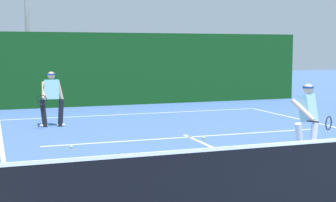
% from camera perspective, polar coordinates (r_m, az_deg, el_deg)
% --- Properties ---
extents(court_line_baseline_far, '(9.51, 0.10, 0.01)m').
position_cam_1_polar(court_line_baseline_far, '(18.02, -3.59, -1.48)').
color(court_line_baseline_far, white).
rests_on(court_line_baseline_far, ground_plane).
extents(court_line_service, '(7.76, 0.10, 0.01)m').
position_cam_1_polar(court_line_service, '(13.32, 2.45, -4.15)').
color(court_line_service, white).
rests_on(court_line_service, ground_plane).
extents(court_line_centre, '(0.10, 6.40, 0.01)m').
position_cam_1_polar(court_line_centre, '(10.79, 8.20, -6.63)').
color(court_line_centre, white).
rests_on(court_line_centre, ground_plane).
extents(player_near, '(0.93, 1.04, 1.61)m').
position_cam_1_polar(player_near, '(11.09, 15.74, -1.82)').
color(player_near, silver).
rests_on(player_near, ground_plane).
extents(player_far, '(0.89, 0.88, 1.67)m').
position_cam_1_polar(player_far, '(15.36, -13.21, 0.52)').
color(player_far, black).
rests_on(player_far, ground_plane).
extents(tennis_ball, '(0.07, 0.07, 0.07)m').
position_cam_1_polar(tennis_ball, '(13.03, 4.14, -4.25)').
color(tennis_ball, '#D1E033').
rests_on(tennis_ball, ground_plane).
extents(tennis_ball_extra, '(0.07, 0.07, 0.07)m').
position_cam_1_polar(tennis_ball_extra, '(12.06, -11.04, -5.18)').
color(tennis_ball_extra, '#D1E033').
rests_on(tennis_ball_extra, ground_plane).
extents(back_fence_windscreen, '(16.95, 0.12, 3.01)m').
position_cam_1_polar(back_fence_windscreen, '(20.75, -5.90, 3.65)').
color(back_fence_windscreen, '#0F4015').
rests_on(back_fence_windscreen, ground_plane).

